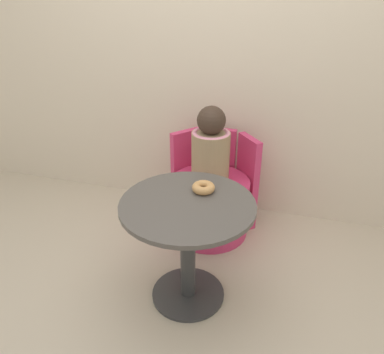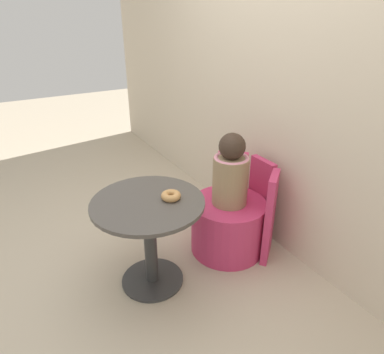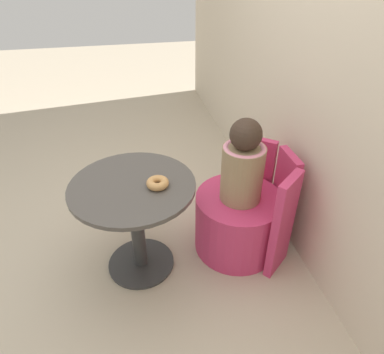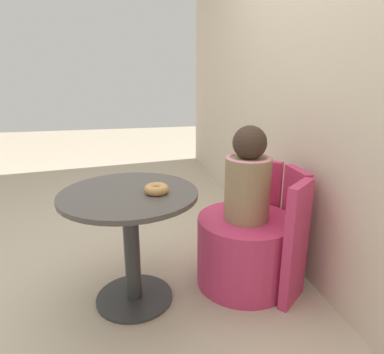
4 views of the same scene
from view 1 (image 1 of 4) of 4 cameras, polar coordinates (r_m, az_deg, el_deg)
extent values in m
plane|color=#B7A88E|center=(2.29, -3.50, -17.92)|extent=(12.00, 12.00, 0.00)
cube|color=beige|center=(2.72, 4.01, 18.52)|extent=(6.00, 0.06, 2.40)
cylinder|color=#333333|center=(2.30, -0.59, -17.28)|extent=(0.42, 0.42, 0.02)
cylinder|color=#333333|center=(2.09, -0.63, -11.40)|extent=(0.08, 0.08, 0.59)
cylinder|color=#4C4742|center=(1.91, -0.68, -4.26)|extent=(0.70, 0.70, 0.02)
cylinder|color=#C63360|center=(2.68, 2.64, -4.53)|extent=(0.55, 0.55, 0.41)
cube|color=#C63360|center=(2.87, 4.14, 0.89)|extent=(0.24, 0.05, 0.69)
cube|color=#C63360|center=(2.74, 8.38, -0.71)|extent=(0.19, 0.21, 0.69)
cube|color=#C63360|center=(2.82, -0.93, 0.53)|extent=(0.19, 0.21, 0.69)
cylinder|color=#937A56|center=(2.49, 2.83, 2.94)|extent=(0.25, 0.25, 0.35)
torus|color=pink|center=(2.43, 2.92, 6.53)|extent=(0.25, 0.25, 0.04)
sphere|color=#38281E|center=(2.39, 2.98, 8.61)|extent=(0.19, 0.19, 0.19)
torus|color=tan|center=(2.00, 1.76, -1.61)|extent=(0.12, 0.12, 0.05)
camera|label=2|loc=(1.51, 73.52, 10.66)|focal=32.00mm
camera|label=3|loc=(1.90, 55.56, 19.22)|focal=32.00mm
camera|label=4|loc=(1.98, 52.37, 4.54)|focal=32.00mm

